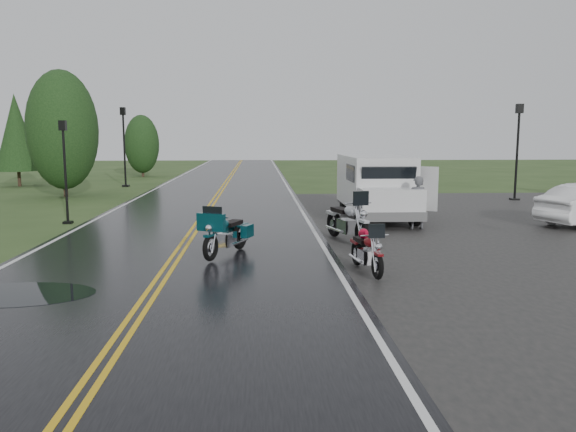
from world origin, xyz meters
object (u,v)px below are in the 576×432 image
object	(u,v)px
motorcycle_teal	(210,236)
lamp_post_far_left	(124,147)
person_at_van	(417,204)
lamp_post_near_left	(65,172)
van_white	(361,192)
lamp_post_far_right	(517,152)
motorcycle_silver	(362,222)
motorcycle_red	(378,255)

from	to	relation	value
motorcycle_teal	lamp_post_far_left	distance (m)	22.21
person_at_van	lamp_post_near_left	xyz separation A→B (m)	(-11.71, 1.96, 0.93)
lamp_post_near_left	lamp_post_far_left	xyz separation A→B (m)	(-1.35, 14.56, 0.59)
van_white	person_at_van	xyz separation A→B (m)	(1.71, -0.64, -0.32)
person_at_van	lamp_post_far_left	xyz separation A→B (m)	(-13.07, 16.52, 1.53)
lamp_post_far_right	person_at_van	bearing A→B (deg)	-130.97
motorcycle_teal	lamp_post_near_left	world-z (taller)	lamp_post_near_left
van_white	lamp_post_near_left	size ratio (longest dim) A/B	1.67
van_white	person_at_van	world-z (taller)	van_white
van_white	lamp_post_far_right	bearing A→B (deg)	40.75
motorcycle_silver	lamp_post_far_right	bearing A→B (deg)	33.15
motorcycle_red	lamp_post_near_left	distance (m)	12.43
lamp_post_far_right	motorcycle_silver	bearing A→B (deg)	-130.01
lamp_post_near_left	van_white	bearing A→B (deg)	-7.50
motorcycle_silver	van_white	xyz separation A→B (m)	(0.64, 3.71, 0.44)
lamp_post_far_right	motorcycle_teal	bearing A→B (deg)	-136.42
van_white	lamp_post_far_left	bearing A→B (deg)	125.86
motorcycle_silver	van_white	size ratio (longest dim) A/B	0.42
motorcycle_teal	lamp_post_near_left	distance (m)	8.57
van_white	lamp_post_far_right	xyz separation A→B (m)	(8.71, 7.43, 1.10)
person_at_van	lamp_post_far_right	xyz separation A→B (m)	(7.01, 8.07, 1.42)
lamp_post_far_right	van_white	bearing A→B (deg)	-139.54
motorcycle_red	van_white	distance (m)	7.20
van_white	motorcycle_teal	bearing A→B (deg)	-130.96
motorcycle_red	lamp_post_far_right	bearing A→B (deg)	49.06
motorcycle_red	person_at_van	xyz separation A→B (m)	(2.66, 6.47, 0.29)
van_white	lamp_post_near_left	bearing A→B (deg)	172.78
motorcycle_silver	person_at_van	distance (m)	3.87
motorcycle_silver	lamp_post_near_left	world-z (taller)	lamp_post_near_left
motorcycle_silver	lamp_post_far_right	distance (m)	14.63
motorcycle_silver	lamp_post_near_left	xyz separation A→B (m)	(-9.37, 5.03, 1.05)
motorcycle_silver	lamp_post_far_left	bearing A→B (deg)	101.84
van_white	lamp_post_near_left	xyz separation A→B (m)	(-10.01, 1.32, 0.62)
motorcycle_red	lamp_post_far_right	size ratio (longest dim) A/B	0.42
lamp_post_near_left	lamp_post_far_right	xyz separation A→B (m)	(18.72, 6.12, 0.49)
motorcycle_red	lamp_post_far_right	distance (m)	17.55
motorcycle_red	lamp_post_far_left	size ratio (longest dim) A/B	0.40
motorcycle_silver	lamp_post_far_right	xyz separation A→B (m)	(9.36, 11.15, 1.54)
motorcycle_red	lamp_post_far_left	xyz separation A→B (m)	(-10.41, 22.99, 1.82)
person_at_van	lamp_post_far_right	world-z (taller)	lamp_post_far_right
motorcycle_teal	lamp_post_far_right	xyz separation A→B (m)	(13.26, 12.62, 1.62)
motorcycle_teal	van_white	bearing A→B (deg)	72.44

